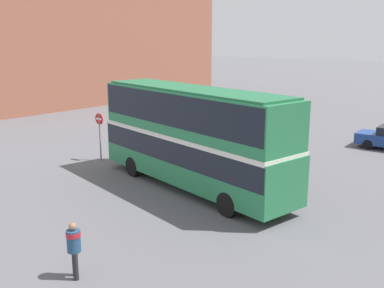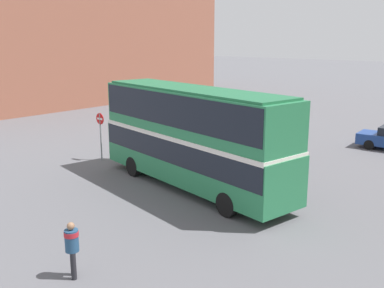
# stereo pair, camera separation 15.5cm
# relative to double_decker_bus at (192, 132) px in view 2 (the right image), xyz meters

# --- Properties ---
(ground_plane) EXTENTS (240.00, 240.00, 0.00)m
(ground_plane) POSITION_rel_double_decker_bus_xyz_m (-0.01, 0.64, -2.63)
(ground_plane) COLOR #5B5B60
(building_row_left) EXTENTS (12.04, 34.99, 16.46)m
(building_row_left) POSITION_rel_double_decker_bus_xyz_m (-29.38, 14.21, 5.61)
(building_row_left) COLOR #935642
(building_row_left) RESTS_ON ground_plane
(double_decker_bus) EXTENTS (11.19, 4.36, 4.60)m
(double_decker_bus) POSITION_rel_double_decker_bus_xyz_m (0.00, 0.00, 0.00)
(double_decker_bus) COLOR #287A4C
(double_decker_bus) RESTS_ON ground_plane
(pedestrian_foreground) EXTENTS (0.57, 0.57, 1.69)m
(pedestrian_foreground) POSITION_rel_double_decker_bus_xyz_m (2.61, -8.24, -1.59)
(pedestrian_foreground) COLOR #232328
(pedestrian_foreground) RESTS_ON ground_plane
(parked_car_kerb_far) EXTENTS (4.21, 2.23, 1.56)m
(parked_car_kerb_far) POSITION_rel_double_decker_bus_xyz_m (-6.78, 18.42, -1.83)
(parked_car_kerb_far) COLOR silver
(parked_car_kerb_far) RESTS_ON ground_plane
(no_entry_sign) EXTENTS (0.63, 0.08, 2.68)m
(no_entry_sign) POSITION_rel_double_decker_bus_xyz_m (-7.00, 0.30, -0.83)
(no_entry_sign) COLOR gray
(no_entry_sign) RESTS_ON ground_plane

